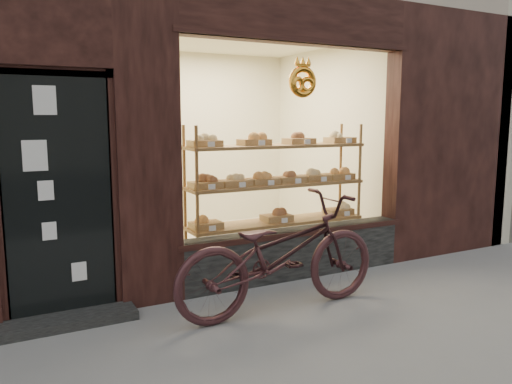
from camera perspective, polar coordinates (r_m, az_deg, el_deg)
ground at (r=3.92m, az=16.02°, el=-18.82°), size 90.00×90.00×0.00m
display_shelf at (r=5.88m, az=2.38°, el=-0.30°), size 2.20×0.45×1.70m
bicycle at (r=4.60m, az=2.77°, el=-7.10°), size 2.07×0.74×1.08m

